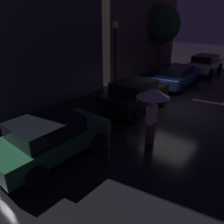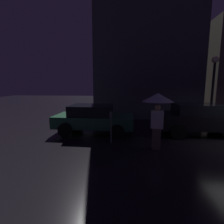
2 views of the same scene
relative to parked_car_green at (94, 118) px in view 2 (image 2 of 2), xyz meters
name	(u,v)px [view 2 (image 2 of 2)]	position (x,y,z in m)	size (l,w,h in m)	color
building_facade_left	(146,51)	(3.07, 5.13, 4.18)	(7.57, 3.00, 9.85)	#3D3D47
parked_car_green	(94,118)	(0.00, 0.00, 0.00)	(3.97, 2.05, 1.40)	#1E5638
parked_car_black	(199,118)	(5.16, 0.08, 0.06)	(3.95, 2.02, 1.50)	black
pedestrian_with_umbrella	(158,104)	(2.80, -2.14, 0.97)	(1.14, 1.14, 2.12)	#66564C
parking_meter	(111,124)	(1.04, -1.62, 0.08)	(0.12, 0.10, 1.33)	#4C5154
street_lamp_near	(214,78)	(6.90, 2.69, 2.05)	(0.40, 0.40, 4.08)	black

